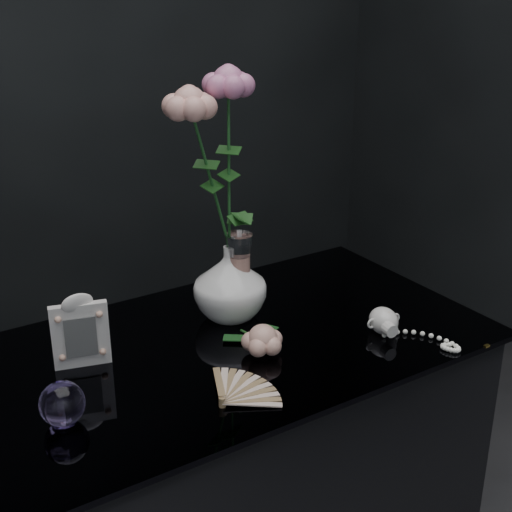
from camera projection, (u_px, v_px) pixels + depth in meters
table at (230, 495)px, 1.56m from camera, size 1.05×0.58×0.76m
vase at (230, 283)px, 1.49m from camera, size 0.19×0.19×0.16m
wine_glass at (239, 276)px, 1.49m from camera, size 0.07×0.07×0.19m
picture_frame at (80, 330)px, 1.31m from camera, size 0.13×0.11×0.15m
paperweight at (62, 404)px, 1.15m from camera, size 0.08×0.08×0.07m
paper_fan at (222, 401)px, 1.21m from camera, size 0.22×0.19×0.02m
loose_rose at (263, 340)px, 1.37m from camera, size 0.14×0.18×0.06m
pearl_jar at (384, 320)px, 1.45m from camera, size 0.22×0.22×0.06m
roses at (218, 153)px, 1.38m from camera, size 0.19×0.13×0.41m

